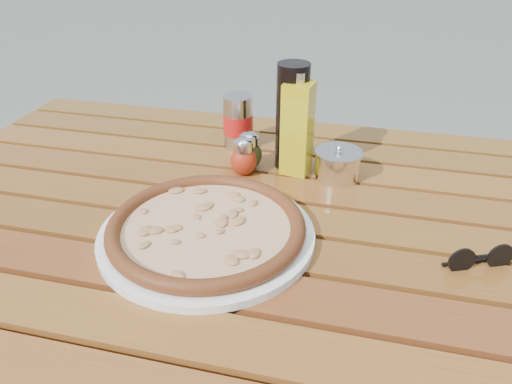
% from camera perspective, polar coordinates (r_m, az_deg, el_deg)
% --- Properties ---
extents(table, '(1.40, 0.90, 0.75)m').
position_cam_1_polar(table, '(0.95, -0.29, -6.10)').
color(table, '#38220C').
rests_on(table, ground).
extents(plate, '(0.41, 0.41, 0.01)m').
position_cam_1_polar(plate, '(0.84, -5.64, -4.88)').
color(plate, white).
rests_on(plate, table).
extents(pizza, '(0.36, 0.36, 0.03)m').
position_cam_1_polar(pizza, '(0.83, -5.69, -4.00)').
color(pizza, '#FBE0B4').
rests_on(pizza, plate).
extents(pepper_shaker, '(0.06, 0.06, 0.08)m').
position_cam_1_polar(pepper_shaker, '(1.02, -1.43, 4.02)').
color(pepper_shaker, red).
rests_on(pepper_shaker, table).
extents(oregano_shaker, '(0.06, 0.06, 0.08)m').
position_cam_1_polar(oregano_shaker, '(1.04, -0.81, 4.69)').
color(oregano_shaker, '#37411A').
rests_on(oregano_shaker, table).
extents(dark_bottle, '(0.08, 0.08, 0.22)m').
position_cam_1_polar(dark_bottle, '(1.02, 4.14, 8.53)').
color(dark_bottle, black).
rests_on(dark_bottle, table).
extents(soda_can, '(0.07, 0.07, 0.12)m').
position_cam_1_polar(soda_can, '(1.13, -2.06, 7.99)').
color(soda_can, '#BCBBC0').
rests_on(soda_can, table).
extents(olive_oil_cruet, '(0.06, 0.06, 0.21)m').
position_cam_1_polar(olive_oil_cruet, '(1.01, 4.75, 7.27)').
color(olive_oil_cruet, gold).
rests_on(olive_oil_cruet, table).
extents(parmesan_tin, '(0.11, 0.11, 0.07)m').
position_cam_1_polar(parmesan_tin, '(1.02, 9.31, 3.16)').
color(parmesan_tin, silver).
rests_on(parmesan_tin, table).
extents(sunglasses, '(0.11, 0.06, 0.04)m').
position_cam_1_polar(sunglasses, '(0.84, 24.21, -6.96)').
color(sunglasses, black).
rests_on(sunglasses, table).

